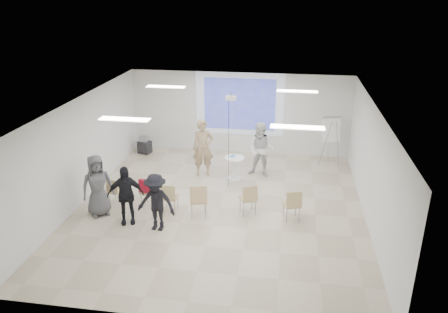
# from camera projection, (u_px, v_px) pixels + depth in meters

# --- Properties ---
(floor) EXTENTS (8.00, 9.00, 0.10)m
(floor) POSITION_uv_depth(u_px,v_px,m) (220.00, 209.00, 12.41)
(floor) COLOR beige
(floor) RESTS_ON ground
(ceiling) EXTENTS (8.00, 9.00, 0.10)m
(ceiling) POSITION_uv_depth(u_px,v_px,m) (219.00, 103.00, 11.26)
(ceiling) COLOR white
(ceiling) RESTS_ON wall_back
(wall_back) EXTENTS (8.00, 0.10, 3.00)m
(wall_back) POSITION_uv_depth(u_px,v_px,m) (240.00, 113.00, 16.02)
(wall_back) COLOR silver
(wall_back) RESTS_ON floor
(wall_left) EXTENTS (0.10, 9.00, 3.00)m
(wall_left) POSITION_uv_depth(u_px,v_px,m) (79.00, 151.00, 12.41)
(wall_left) COLOR silver
(wall_left) RESTS_ON floor
(wall_right) EXTENTS (0.10, 9.00, 3.00)m
(wall_right) POSITION_uv_depth(u_px,v_px,m) (374.00, 168.00, 11.26)
(wall_right) COLOR silver
(wall_right) RESTS_ON floor
(projection_halo) EXTENTS (3.20, 0.01, 2.30)m
(projection_halo) POSITION_uv_depth(u_px,v_px,m) (240.00, 104.00, 15.83)
(projection_halo) COLOR silver
(projection_halo) RESTS_ON wall_back
(projection_image) EXTENTS (2.60, 0.01, 1.90)m
(projection_image) POSITION_uv_depth(u_px,v_px,m) (240.00, 104.00, 15.81)
(projection_image) COLOR #3543B6
(projection_image) RESTS_ON wall_back
(pedestal_table) EXTENTS (0.79, 0.79, 0.79)m
(pedestal_table) POSITION_uv_depth(u_px,v_px,m) (234.00, 167.00, 14.03)
(pedestal_table) COLOR white
(pedestal_table) RESTS_ON floor
(player_left) EXTENTS (0.90, 0.73, 2.14)m
(player_left) POSITION_uv_depth(u_px,v_px,m) (203.00, 144.00, 14.15)
(player_left) COLOR tan
(player_left) RESTS_ON floor
(player_right) EXTENTS (1.13, 0.98, 2.02)m
(player_right) POSITION_uv_depth(u_px,v_px,m) (261.00, 147.00, 14.09)
(player_right) COLOR white
(player_right) RESTS_ON floor
(controller_left) EXTENTS (0.07, 0.12, 0.04)m
(controller_left) POSITION_uv_depth(u_px,v_px,m) (210.00, 132.00, 14.22)
(controller_left) COLOR white
(controller_left) RESTS_ON player_left
(controller_right) EXTENTS (0.07, 0.14, 0.04)m
(controller_right) POSITION_uv_depth(u_px,v_px,m) (257.00, 134.00, 14.21)
(controller_right) COLOR white
(controller_right) RESTS_ON player_right
(chair_far_left) EXTENTS (0.46, 0.48, 0.81)m
(chair_far_left) POSITION_uv_depth(u_px,v_px,m) (115.00, 190.00, 12.38)
(chair_far_left) COLOR tan
(chair_far_left) RESTS_ON floor
(chair_left_mid) EXTENTS (0.49, 0.51, 0.90)m
(chair_left_mid) POSITION_uv_depth(u_px,v_px,m) (148.00, 190.00, 12.23)
(chair_left_mid) COLOR tan
(chair_left_mid) RESTS_ON floor
(chair_left_inner) EXTENTS (0.40, 0.43, 0.85)m
(chair_left_inner) POSITION_uv_depth(u_px,v_px,m) (169.00, 196.00, 11.95)
(chair_left_inner) COLOR tan
(chair_left_inner) RESTS_ON floor
(chair_center) EXTENTS (0.56, 0.59, 0.98)m
(chair_center) POSITION_uv_depth(u_px,v_px,m) (198.00, 198.00, 11.66)
(chair_center) COLOR tan
(chair_center) RESTS_ON floor
(chair_right_inner) EXTENTS (0.56, 0.58, 0.89)m
(chair_right_inner) POSITION_uv_depth(u_px,v_px,m) (249.00, 197.00, 11.83)
(chair_right_inner) COLOR tan
(chair_right_inner) RESTS_ON floor
(chair_right_far) EXTENTS (0.53, 0.55, 0.90)m
(chair_right_far) POSITION_uv_depth(u_px,v_px,m) (293.00, 203.00, 11.51)
(chair_right_far) COLOR tan
(chair_right_far) RESTS_ON floor
(red_jacket) EXTENTS (0.41, 0.15, 0.38)m
(red_jacket) POSITION_uv_depth(u_px,v_px,m) (146.00, 186.00, 12.03)
(red_jacket) COLOR #AE1529
(red_jacket) RESTS_ON chair_left_mid
(laptop) EXTENTS (0.32, 0.23, 0.02)m
(laptop) POSITION_uv_depth(u_px,v_px,m) (170.00, 196.00, 12.06)
(laptop) COLOR black
(laptop) RESTS_ON chair_left_inner
(audience_left) EXTENTS (1.22, 0.95, 1.85)m
(audience_left) POSITION_uv_depth(u_px,v_px,m) (125.00, 191.00, 11.29)
(audience_left) COLOR black
(audience_left) RESTS_ON floor
(audience_mid) EXTENTS (1.20, 0.75, 1.75)m
(audience_mid) POSITION_uv_depth(u_px,v_px,m) (156.00, 199.00, 10.99)
(audience_mid) COLOR black
(audience_mid) RESTS_ON floor
(audience_outer) EXTENTS (1.13, 1.07, 1.93)m
(audience_outer) POSITION_uv_depth(u_px,v_px,m) (97.00, 182.00, 11.70)
(audience_outer) COLOR #58595E
(audience_outer) RESTS_ON floor
(flipchart_easel) EXTENTS (0.73, 0.57, 1.75)m
(flipchart_easel) POSITION_uv_depth(u_px,v_px,m) (331.00, 130.00, 14.87)
(flipchart_easel) COLOR gray
(flipchart_easel) RESTS_ON floor
(av_cart) EXTENTS (0.52, 0.45, 0.66)m
(av_cart) POSITION_uv_depth(u_px,v_px,m) (145.00, 146.00, 16.26)
(av_cart) COLOR black
(av_cart) RESTS_ON floor
(ceiling_projector) EXTENTS (0.30, 0.25, 3.00)m
(ceiling_projector) POSITION_uv_depth(u_px,v_px,m) (231.00, 102.00, 12.75)
(ceiling_projector) COLOR white
(ceiling_projector) RESTS_ON ceiling
(fluor_panel_nw) EXTENTS (1.20, 0.30, 0.02)m
(fluor_panel_nw) POSITION_uv_depth(u_px,v_px,m) (166.00, 87.00, 13.42)
(fluor_panel_nw) COLOR white
(fluor_panel_nw) RESTS_ON ceiling
(fluor_panel_ne) EXTENTS (1.20, 0.30, 0.02)m
(fluor_panel_ne) POSITION_uv_depth(u_px,v_px,m) (297.00, 91.00, 12.85)
(fluor_panel_ne) COLOR white
(fluor_panel_ne) RESTS_ON ceiling
(fluor_panel_sw) EXTENTS (1.20, 0.30, 0.02)m
(fluor_panel_sw) POSITION_uv_depth(u_px,v_px,m) (125.00, 119.00, 10.20)
(fluor_panel_sw) COLOR white
(fluor_panel_sw) RESTS_ON ceiling
(fluor_panel_se) EXTENTS (1.20, 0.30, 0.02)m
(fluor_panel_se) POSITION_uv_depth(u_px,v_px,m) (297.00, 127.00, 9.63)
(fluor_panel_se) COLOR white
(fluor_panel_se) RESTS_ON ceiling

